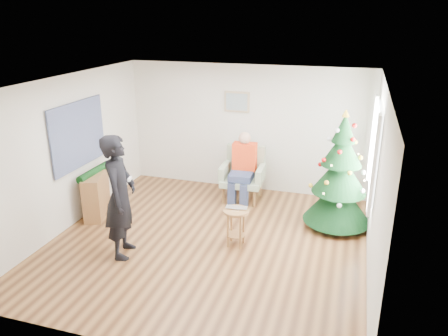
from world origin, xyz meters
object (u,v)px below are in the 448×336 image
(christmas_tree, at_px, (340,176))
(standing_man, at_px, (120,197))
(stool, at_px, (236,227))
(armchair, at_px, (243,180))
(console, at_px, (96,193))

(christmas_tree, relative_size, standing_man, 1.09)
(stool, bearing_deg, armchair, 101.26)
(christmas_tree, height_order, console, christmas_tree)
(armchair, relative_size, console, 1.04)
(stool, relative_size, standing_man, 0.32)
(christmas_tree, relative_size, armchair, 2.00)
(armchair, height_order, standing_man, standing_man)
(armchair, bearing_deg, stool, -81.46)
(christmas_tree, bearing_deg, standing_man, -148.12)
(standing_man, height_order, console, standing_man)
(christmas_tree, distance_m, console, 4.40)
(armchair, relative_size, standing_man, 0.54)
(stool, height_order, standing_man, standing_man)
(console, bearing_deg, christmas_tree, -10.94)
(stool, bearing_deg, christmas_tree, 37.72)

